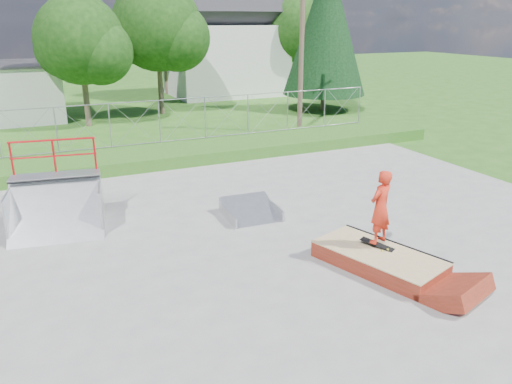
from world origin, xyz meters
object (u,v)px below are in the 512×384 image
grind_box (378,260)px  flat_bank_ramp (251,210)px  skater (380,210)px  quarter_pipe (54,191)px

grind_box → flat_bank_ramp: 4.28m
skater → grind_box: bearing=44.1°
grind_box → skater: size_ratio=1.85×
grind_box → skater: 1.15m
quarter_pipe → flat_bank_ramp: size_ratio=1.51×
grind_box → quarter_pipe: quarter_pipe is taller
skater → flat_bank_ramp: bearing=-86.5°
grind_box → flat_bank_ramp: flat_bank_ramp is taller
flat_bank_ramp → skater: (1.50, -3.81, 1.11)m
quarter_pipe → flat_bank_ramp: quarter_pipe is taller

